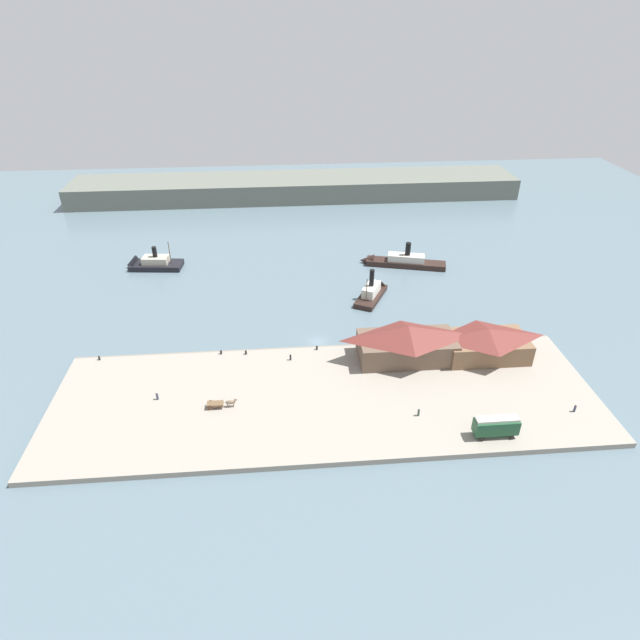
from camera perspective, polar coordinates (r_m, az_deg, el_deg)
The scene contains 19 objects.
ground_plane at distance 127.20m, azimuth -0.29°, elevation -2.36°, with size 320.00×320.00×0.00m, color slate.
quay_promenade at distance 109.20m, azimuth 0.64°, elevation -8.45°, with size 110.00×36.00×1.20m, color gray.
seawall_edge at distance 123.94m, azimuth -0.16°, elevation -3.08°, with size 110.00×0.80×1.00m, color slate.
ferry_shed_west_terminal at distance 118.80m, azimuth 9.33°, elevation -2.37°, with size 21.69×10.55×8.32m.
ferry_shed_east_terminal at distance 124.11m, azimuth 17.41°, elevation -2.29°, with size 18.39×10.64×7.03m.
street_tram at distance 103.73m, azimuth 18.36°, elevation -10.68°, with size 8.12×2.69×4.27m.
horse_cart at distance 107.54m, azimuth -10.66°, elevation -8.78°, with size 6.03×1.70×1.87m.
pedestrian_near_west_shed at distance 115.98m, azimuth 25.66°, elevation -8.53°, with size 0.43×0.43×1.73m.
pedestrian_at_waters_edge at distance 118.75m, azimuth -3.18°, elevation -4.00°, with size 0.40×0.40×1.62m.
pedestrian_standing_center at distance 105.64m, azimuth 10.53°, elevation -9.70°, with size 0.43×0.43×1.76m.
pedestrian_walking_west at distance 112.47m, azimuth -17.06°, elevation -7.81°, with size 0.44×0.44×1.78m.
mooring_post_west at distance 128.58m, azimuth -22.58°, elevation -3.80°, with size 0.44×0.44×0.90m, color black.
mooring_post_east at distance 121.75m, azimuth -7.95°, elevation -3.47°, with size 0.44×0.44×0.90m, color black.
mooring_post_center_east at distance 122.15m, azimuth -0.34°, elevation -3.00°, with size 0.44×0.44×0.90m, color black.
mooring_post_center_west at distance 122.72m, azimuth -10.56°, elevation -3.42°, with size 0.44×0.44×0.90m, color black.
ferry_moored_east at distance 147.05m, azimuth 5.70°, elevation 3.09°, with size 11.51×15.85×10.38m.
ferry_mid_harbor at distance 165.69m, azimuth 8.29°, elevation 6.26°, with size 26.40×11.02×8.95m.
ferry_moored_west at distance 170.63m, azimuth -17.86°, elevation 5.74°, with size 17.30×8.12×10.75m.
far_headland at distance 225.85m, azimuth -2.61°, elevation 14.04°, with size 180.00×24.00×8.00m, color #60665B.
Camera 1 is at (-8.34, -105.80, 70.12)m, focal length 29.85 mm.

